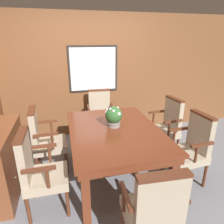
{
  "coord_description": "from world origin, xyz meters",
  "views": [
    {
      "loc": [
        -0.53,
        -2.34,
        1.95
      ],
      "look_at": [
        0.12,
        0.26,
        0.97
      ],
      "focal_mm": 32.0,
      "sensor_mm": 36.0,
      "label": 1
    }
  ],
  "objects_px": {
    "chair_left_far": "(44,138)",
    "potted_plant": "(114,116)",
    "chair_right_far": "(166,125)",
    "chair_right_near": "(191,147)",
    "chair_head_near": "(154,211)",
    "chair_head_far": "(100,114)",
    "chair_left_near": "(38,170)",
    "dining_table": "(115,135)"
  },
  "relations": [
    {
      "from": "chair_right_near",
      "to": "chair_left_far",
      "type": "distance_m",
      "value": 2.13
    },
    {
      "from": "chair_left_near",
      "to": "chair_head_far",
      "type": "bearing_deg",
      "value": -32.68
    },
    {
      "from": "chair_right_near",
      "to": "chair_left_near",
      "type": "height_order",
      "value": "same"
    },
    {
      "from": "chair_head_near",
      "to": "chair_left_near",
      "type": "bearing_deg",
      "value": -36.34
    },
    {
      "from": "dining_table",
      "to": "chair_head_near",
      "type": "relative_size",
      "value": 1.65
    },
    {
      "from": "chair_right_far",
      "to": "chair_left_far",
      "type": "bearing_deg",
      "value": -95.15
    },
    {
      "from": "chair_head_far",
      "to": "chair_left_far",
      "type": "relative_size",
      "value": 1.0
    },
    {
      "from": "dining_table",
      "to": "potted_plant",
      "type": "xyz_separation_m",
      "value": [
        0.01,
        0.1,
        0.24
      ]
    },
    {
      "from": "chair_left_near",
      "to": "dining_table",
      "type": "bearing_deg",
      "value": -68.57
    },
    {
      "from": "chair_left_far",
      "to": "potted_plant",
      "type": "relative_size",
      "value": 3.49
    },
    {
      "from": "chair_head_far",
      "to": "chair_right_far",
      "type": "bearing_deg",
      "value": -36.81
    },
    {
      "from": "chair_right_far",
      "to": "chair_left_far",
      "type": "height_order",
      "value": "same"
    },
    {
      "from": "chair_left_far",
      "to": "potted_plant",
      "type": "height_order",
      "value": "potted_plant"
    },
    {
      "from": "dining_table",
      "to": "chair_left_far",
      "type": "bearing_deg",
      "value": 158.02
    },
    {
      "from": "chair_left_near",
      "to": "chair_left_far",
      "type": "relative_size",
      "value": 1.0
    },
    {
      "from": "chair_head_near",
      "to": "chair_right_near",
      "type": "bearing_deg",
      "value": -134.31
    },
    {
      "from": "chair_head_far",
      "to": "potted_plant",
      "type": "xyz_separation_m",
      "value": [
        -0.02,
        -1.12,
        0.37
      ]
    },
    {
      "from": "chair_left_far",
      "to": "potted_plant",
      "type": "distance_m",
      "value": 1.11
    },
    {
      "from": "chair_right_near",
      "to": "chair_left_near",
      "type": "bearing_deg",
      "value": -92.52
    },
    {
      "from": "chair_head_far",
      "to": "chair_right_near",
      "type": "height_order",
      "value": "same"
    },
    {
      "from": "chair_right_near",
      "to": "chair_left_near",
      "type": "relative_size",
      "value": 1.0
    },
    {
      "from": "chair_left_near",
      "to": "chair_left_far",
      "type": "xyz_separation_m",
      "value": [
        0.01,
        0.79,
        0.0
      ]
    },
    {
      "from": "chair_head_near",
      "to": "chair_left_far",
      "type": "bearing_deg",
      "value": -54.98
    },
    {
      "from": "dining_table",
      "to": "chair_head_near",
      "type": "height_order",
      "value": "chair_head_near"
    },
    {
      "from": "chair_left_near",
      "to": "chair_head_near",
      "type": "height_order",
      "value": "same"
    },
    {
      "from": "chair_right_near",
      "to": "chair_left_far",
      "type": "xyz_separation_m",
      "value": [
        -1.99,
        0.76,
        0.0
      ]
    },
    {
      "from": "potted_plant",
      "to": "chair_head_far",
      "type": "bearing_deg",
      "value": 89.14
    },
    {
      "from": "chair_right_near",
      "to": "chair_right_far",
      "type": "bearing_deg",
      "value": 173.87
    },
    {
      "from": "chair_right_far",
      "to": "chair_left_near",
      "type": "bearing_deg",
      "value": -73.87
    },
    {
      "from": "chair_head_near",
      "to": "potted_plant",
      "type": "relative_size",
      "value": 3.49
    },
    {
      "from": "chair_head_near",
      "to": "chair_left_far",
      "type": "xyz_separation_m",
      "value": [
        -1.01,
        1.65,
        0.0
      ]
    },
    {
      "from": "chair_head_near",
      "to": "chair_right_far",
      "type": "bearing_deg",
      "value": -118.1
    },
    {
      "from": "chair_right_near",
      "to": "chair_head_near",
      "type": "bearing_deg",
      "value": -51.38
    },
    {
      "from": "chair_left_near",
      "to": "chair_head_near",
      "type": "relative_size",
      "value": 1.0
    },
    {
      "from": "chair_right_far",
      "to": "chair_right_near",
      "type": "distance_m",
      "value": 0.76
    },
    {
      "from": "chair_left_near",
      "to": "potted_plant",
      "type": "bearing_deg",
      "value": -64.12
    },
    {
      "from": "chair_right_far",
      "to": "chair_right_near",
      "type": "xyz_separation_m",
      "value": [
        -0.03,
        -0.76,
        0.0
      ]
    },
    {
      "from": "chair_head_far",
      "to": "chair_left_near",
      "type": "bearing_deg",
      "value": -120.62
    },
    {
      "from": "potted_plant",
      "to": "chair_right_far",
      "type": "bearing_deg",
      "value": 16.64
    },
    {
      "from": "chair_head_far",
      "to": "potted_plant",
      "type": "height_order",
      "value": "potted_plant"
    },
    {
      "from": "dining_table",
      "to": "chair_head_near",
      "type": "bearing_deg",
      "value": -88.99
    },
    {
      "from": "chair_right_far",
      "to": "chair_head_near",
      "type": "height_order",
      "value": "same"
    }
  ]
}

